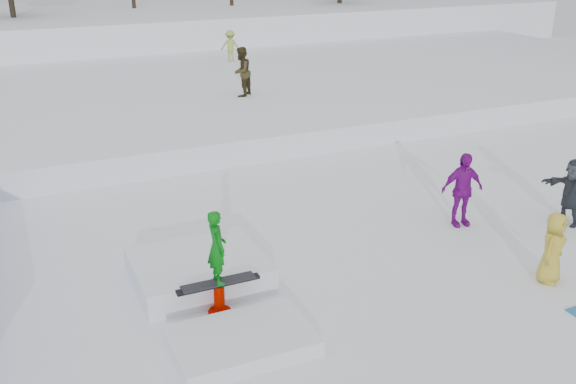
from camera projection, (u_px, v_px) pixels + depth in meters
name	position (u px, v px, depth m)	size (l,w,h in m)	color
ground	(306.00, 277.00, 13.40)	(120.00, 120.00, 0.00)	white
snow_berm	(87.00, 32.00, 38.29)	(60.00, 14.00, 2.40)	white
snow_midrise	(139.00, 95.00, 26.77)	(50.00, 18.00, 0.80)	white
walker_olive	(241.00, 72.00, 24.59)	(0.92, 0.71, 1.88)	#312913
walker_ygreen	(230.00, 46.00, 31.43)	(0.97, 0.56, 1.50)	#96AA41
spectator_purple	(462.00, 189.00, 15.49)	(1.08, 0.45, 1.85)	#7F0C8C
spectator_yellow	(553.00, 248.00, 12.99)	(0.74, 0.48, 1.51)	gold
spectator_dark	(572.00, 191.00, 15.61)	(1.55, 0.49, 1.67)	#2B2F36
jib_rail_feature	(210.00, 285.00, 12.49)	(2.60, 4.40, 2.11)	white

